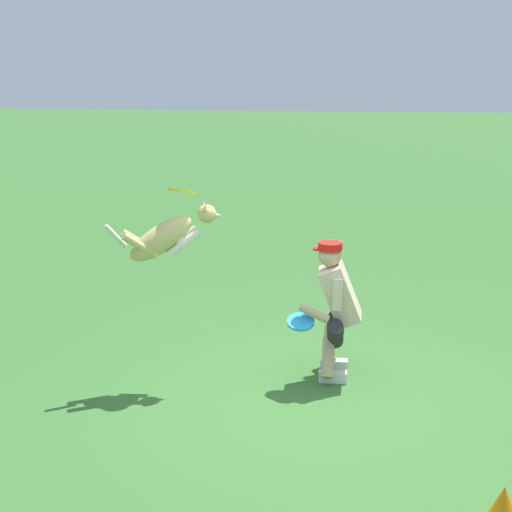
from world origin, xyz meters
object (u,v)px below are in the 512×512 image
object	(u,v)px
person	(336,305)
dog	(167,236)
frisbee_flying	(182,191)
frisbee_held	(301,322)
training_cone	(503,509)

from	to	relation	value
person	dog	distance (m)	1.67
dog	person	bearing A→B (deg)	-12.16
person	frisbee_flying	bearing A→B (deg)	5.21
dog	frisbee_flying	world-z (taller)	frisbee_flying
frisbee_held	training_cone	distance (m)	2.57
frisbee_flying	person	bearing A→B (deg)	-176.52
person	frisbee_flying	size ratio (longest dim) A/B	5.19
dog	frisbee_flying	xyz separation A→B (m)	(-0.13, -0.11, 0.39)
person	dog	xyz separation A→B (m)	(1.52, 0.20, 0.66)
frisbee_flying	dog	bearing A→B (deg)	41.92
person	dog	size ratio (longest dim) A/B	1.28
dog	frisbee_flying	distance (m)	0.43
frisbee_flying	frisbee_held	distance (m)	1.58
frisbee_flying	training_cone	size ratio (longest dim) A/B	0.77
dog	frisbee_held	world-z (taller)	dog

